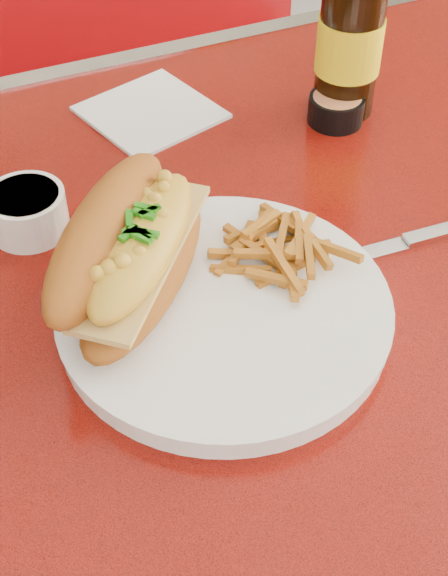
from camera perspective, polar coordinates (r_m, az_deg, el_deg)
name	(u,v)px	position (r m, az deg, el deg)	size (l,w,h in m)	color
diner_table	(211,372)	(0.88, -0.93, -6.00)	(1.23, 0.83, 0.77)	red
booth_bench_far	(56,187)	(1.67, -11.88, 7.01)	(1.20, 0.51, 0.90)	maroon
dinner_plate	(224,311)	(0.70, 0.00, -1.64)	(0.38, 0.38, 0.02)	white
mac_hoagie	(130,249)	(0.69, -6.70, 2.76)	(0.23, 0.24, 0.10)	#A65A1A
fries_pile	(273,249)	(0.73, 3.53, 2.78)	(0.10, 0.09, 0.03)	orange
fork	(294,286)	(0.71, 4.97, 0.12)	(0.05, 0.13, 0.00)	silver
gravy_ramekin	(27,211)	(0.80, -13.82, 5.36)	(0.09, 0.09, 0.04)	white
sauce_cup_right	(336,108)	(0.95, 7.99, 12.57)	(0.07, 0.07, 0.03)	black
beer_bottle	(352,22)	(0.93, 9.09, 18.18)	(0.09, 0.09, 0.29)	black
knife	(395,245)	(0.79, 12.06, 2.98)	(0.23, 0.03, 0.01)	silver
paper_napkin	(151,112)	(0.97, -5.25, 12.35)	(0.14, 0.14, 0.00)	white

